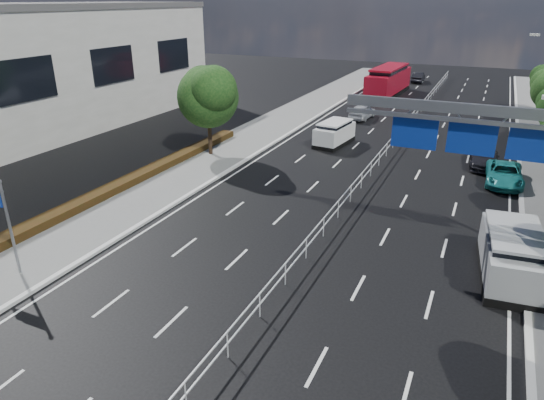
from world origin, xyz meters
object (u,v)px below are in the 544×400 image
at_px(overhead_gantry, 491,135).
at_px(parked_car_teal, 504,174).
at_px(near_car_silver, 362,111).
at_px(near_car_dark, 418,77).
at_px(parked_car_dark, 484,157).
at_px(silver_minivan, 512,255).
at_px(red_bus, 388,80).
at_px(white_minivan, 334,133).

height_order(overhead_gantry, parked_car_teal, overhead_gantry).
relative_size(near_car_silver, near_car_dark, 1.01).
bearing_deg(near_car_dark, parked_car_teal, 105.24).
bearing_deg(parked_car_dark, silver_minivan, -87.37).
distance_m(red_bus, parked_car_dark, 26.79).
bearing_deg(overhead_gantry, red_bus, 107.54).
bearing_deg(overhead_gantry, parked_car_teal, 83.24).
bearing_deg(white_minivan, parked_car_dark, 2.45).
bearing_deg(near_car_dark, parked_car_dark, 104.72).
height_order(white_minivan, silver_minivan, silver_minivan).
height_order(white_minivan, parked_car_dark, white_minivan).
bearing_deg(near_car_silver, parked_car_dark, 141.86).
xyz_separation_m(red_bus, parked_car_dark, (11.85, -24.00, -1.11)).
xyz_separation_m(white_minivan, near_car_dark, (1.12, 34.73, -0.25)).
height_order(overhead_gantry, silver_minivan, overhead_gantry).
distance_m(near_car_silver, parked_car_teal, 18.90).
distance_m(white_minivan, silver_minivan, 20.68).
relative_size(overhead_gantry, white_minivan, 2.27).
bearing_deg(overhead_gantry, near_car_silver, 115.35).
bearing_deg(silver_minivan, near_car_silver, 111.01).
height_order(near_car_silver, parked_car_dark, near_car_silver).
xyz_separation_m(overhead_gantry, parked_car_dark, (-0.08, 13.74, -4.95)).
xyz_separation_m(near_car_dark, parked_car_dark, (10.06, -35.58, -0.01)).
bearing_deg(white_minivan, red_bus, 98.46).
distance_m(parked_car_teal, parked_car_dark, 3.56).
height_order(near_car_dark, parked_car_teal, near_car_dark).
bearing_deg(white_minivan, parked_car_teal, -11.61).
distance_m(white_minivan, near_car_dark, 34.75).
xyz_separation_m(silver_minivan, parked_car_dark, (-1.64, 15.38, -0.40)).
height_order(white_minivan, near_car_silver, white_minivan).
height_order(red_bus, near_car_silver, red_bus).
xyz_separation_m(red_bus, silver_minivan, (13.49, -39.38, -0.71)).
distance_m(white_minivan, red_bus, 23.18).
bearing_deg(red_bus, parked_car_teal, -61.09).
height_order(overhead_gantry, red_bus, overhead_gantry).
height_order(red_bus, parked_car_dark, red_bus).
height_order(silver_minivan, parked_car_dark, silver_minivan).
bearing_deg(silver_minivan, white_minivan, 122.56).
relative_size(red_bus, parked_car_dark, 2.53).
relative_size(near_car_silver, parked_car_teal, 0.88).
height_order(overhead_gantry, near_car_silver, overhead_gantry).
bearing_deg(silver_minivan, overhead_gantry, 127.80).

